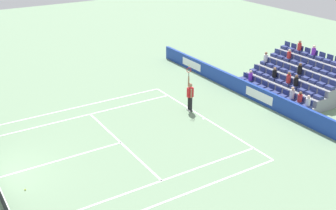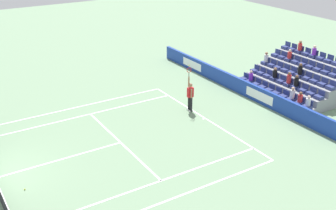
% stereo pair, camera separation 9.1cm
% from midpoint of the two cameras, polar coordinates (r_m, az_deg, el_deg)
% --- Properties ---
extents(line_baseline, '(10.97, 0.10, 0.01)m').
position_cam_midpoint_polar(line_baseline, '(24.55, 5.21, -1.82)').
color(line_baseline, white).
rests_on(line_baseline, ground).
extents(line_service, '(8.23, 0.10, 0.01)m').
position_cam_midpoint_polar(line_service, '(22.01, -6.37, -5.10)').
color(line_service, white).
rests_on(line_service, ground).
extents(line_centre_service, '(0.10, 6.40, 0.01)m').
position_cam_midpoint_polar(line_centre_service, '(21.06, -14.27, -7.21)').
color(line_centre_service, white).
rests_on(line_centre_service, ground).
extents(line_singles_sideline_left, '(0.10, 11.89, 0.01)m').
position_cam_midpoint_polar(line_singles_sideline_left, '(25.27, -11.39, -1.44)').
color(line_singles_sideline_left, white).
rests_on(line_singles_sideline_left, ground).
extents(line_singles_sideline_right, '(0.10, 11.89, 0.01)m').
position_cam_midpoint_polar(line_singles_sideline_right, '(18.71, -2.02, -10.69)').
color(line_singles_sideline_right, white).
rests_on(line_singles_sideline_right, ground).
extents(line_doubles_sideline_left, '(0.10, 11.89, 0.01)m').
position_cam_midpoint_polar(line_doubles_sideline_left, '(26.45, -12.47, -0.35)').
color(line_doubles_sideline_left, white).
rests_on(line_doubles_sideline_left, ground).
extents(line_doubles_sideline_right, '(0.10, 11.89, 0.01)m').
position_cam_midpoint_polar(line_doubles_sideline_right, '(17.76, 0.25, -12.83)').
color(line_doubles_sideline_right, white).
rests_on(line_doubles_sideline_right, ground).
extents(line_centre_mark, '(0.10, 0.20, 0.01)m').
position_cam_midpoint_polar(line_centre_mark, '(24.50, 5.03, -1.87)').
color(line_centre_mark, white).
rests_on(line_centre_mark, ground).
extents(sponsor_barrier, '(22.18, 0.22, 1.02)m').
position_cam_midpoint_polar(sponsor_barrier, '(26.96, 12.59, 1.28)').
color(sponsor_barrier, '#193899').
rests_on(sponsor_barrier, ground).
extents(tennis_player, '(0.52, 0.38, 2.85)m').
position_cam_midpoint_polar(tennis_player, '(25.08, 3.15, 1.30)').
color(tennis_player, black).
rests_on(tennis_player, ground).
extents(stadium_stand, '(6.20, 4.75, 2.99)m').
position_cam_midpoint_polar(stadium_stand, '(29.32, 17.69, 3.22)').
color(stadium_stand, gray).
rests_on(stadium_stand, ground).
extents(loose_tennis_ball, '(0.07, 0.07, 0.07)m').
position_cam_midpoint_polar(loose_tennis_ball, '(19.31, -18.84, -10.83)').
color(loose_tennis_ball, '#D1E533').
rests_on(loose_tennis_ball, ground).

